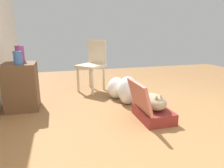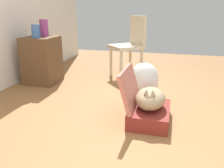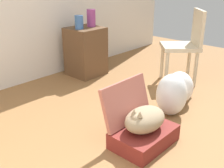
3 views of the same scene
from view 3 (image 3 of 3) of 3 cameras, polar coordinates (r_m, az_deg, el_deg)
name	(u,v)px [view 3 (image 3 of 3)]	position (r m, az deg, el deg)	size (l,w,h in m)	color
ground_plane	(149,163)	(2.23, 7.69, -15.92)	(7.68, 7.68, 0.00)	olive
suitcase_base	(144,137)	(2.40, 6.62, -10.72)	(0.54, 0.38, 0.14)	maroon
suitcase_lid	(126,102)	(2.38, 2.97, -3.76)	(0.54, 0.38, 0.04)	#B26356
cat	(145,119)	(2.31, 6.73, -7.23)	(0.49, 0.28, 0.22)	#998466
plastic_bag_white	(171,95)	(2.85, 12.17, -2.17)	(0.32, 0.31, 0.44)	silver
plastic_bag_clear	(179,87)	(3.16, 13.73, -0.66)	(0.28, 0.31, 0.36)	white
side_table	(86,52)	(3.92, -5.45, 6.69)	(0.46, 0.44, 0.67)	brown
vase_tall	(79,22)	(3.74, -6.82, 12.54)	(0.11, 0.11, 0.18)	#38609E
vase_short	(91,18)	(3.89, -4.32, 13.43)	(0.12, 0.12, 0.23)	#8C387A
chair	(186,44)	(3.68, 14.97, 8.06)	(0.61, 0.62, 0.94)	beige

